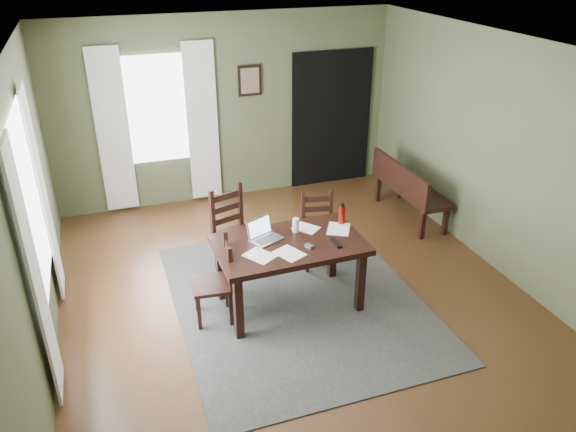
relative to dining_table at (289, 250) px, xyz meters
name	(u,v)px	position (x,y,z in m)	size (l,w,h in m)	color
ground	(297,300)	(0.10, 0.04, -0.69)	(5.00, 6.00, 0.01)	#492C16
room_shell	(298,146)	(0.10, 0.04, 1.12)	(5.02, 6.02, 2.71)	#4F5839
rug	(297,299)	(0.10, 0.04, -0.68)	(2.60, 3.20, 0.01)	#393939
dining_table	(289,250)	(0.00, 0.00, 0.00)	(1.55, 0.95, 0.77)	black
chair_end	(217,282)	(-0.78, 0.02, -0.23)	(0.44, 0.44, 0.92)	black
chair_back_left	(234,232)	(-0.37, 0.91, -0.18)	(0.56, 0.56, 1.02)	black
chair_back_right	(318,230)	(0.62, 0.71, -0.24)	(0.47, 0.47, 0.90)	black
bench	(407,186)	(2.25, 1.45, -0.19)	(0.47, 1.46, 0.83)	black
laptop	(263,234)	(-0.23, 0.16, 0.15)	(0.39, 0.36, 0.22)	#B7B7BC
computer_mouse	(309,246)	(0.15, -0.17, 0.11)	(0.05, 0.09, 0.03)	#3F3F42
tv_remote	(336,243)	(0.44, -0.19, 0.10)	(0.05, 0.19, 0.02)	black
drinking_glass	(296,225)	(0.14, 0.19, 0.17)	(0.07, 0.07, 0.16)	silver
water_bottle	(342,214)	(0.68, 0.21, 0.21)	(0.09, 0.09, 0.24)	#9F110C
paper_a	(260,256)	(-0.37, -0.16, 0.10)	(0.23, 0.29, 0.00)	white
paper_c	(306,228)	(0.27, 0.23, 0.10)	(0.20, 0.27, 0.00)	white
paper_d	(339,229)	(0.60, 0.10, 0.10)	(0.23, 0.30, 0.00)	white
paper_e	(289,253)	(-0.08, -0.22, 0.10)	(0.22, 0.29, 0.00)	white
window_left	(31,207)	(-2.37, 0.24, 0.77)	(0.01, 1.30, 1.70)	white
window_back	(157,110)	(-0.90, 3.01, 0.77)	(1.00, 0.01, 1.50)	white
curtain_left_near	(35,277)	(-2.34, -0.58, 0.52)	(0.03, 0.48, 2.30)	silver
curtain_left_far	(43,196)	(-2.34, 1.06, 0.52)	(0.03, 0.48, 2.30)	silver
curtain_back_left	(113,132)	(-1.52, 2.98, 0.52)	(0.44, 0.03, 2.30)	silver
curtain_back_right	(202,123)	(-0.28, 2.98, 0.52)	(0.44, 0.03, 2.30)	silver
framed_picture	(250,80)	(0.45, 3.01, 1.07)	(0.34, 0.03, 0.44)	black
doorway_back	(331,119)	(1.75, 3.01, 0.37)	(1.30, 0.03, 2.10)	black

